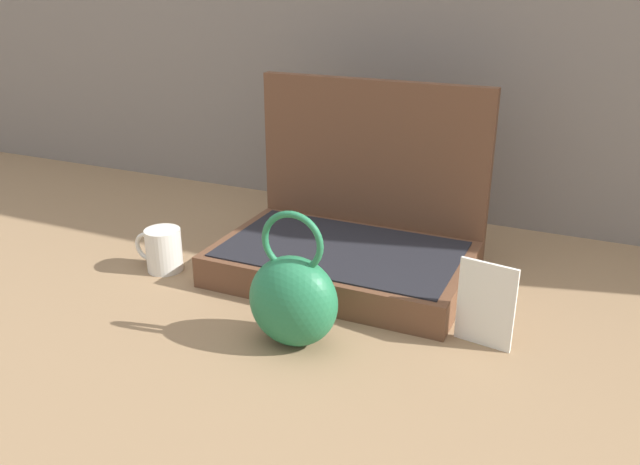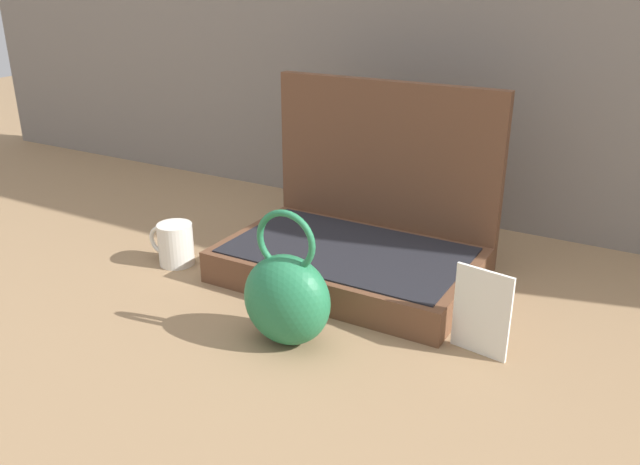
{
  "view_description": "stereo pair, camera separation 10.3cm",
  "coord_description": "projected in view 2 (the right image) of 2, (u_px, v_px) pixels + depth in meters",
  "views": [
    {
      "loc": [
        0.42,
        -0.99,
        0.59
      ],
      "look_at": [
        -0.01,
        -0.02,
        0.15
      ],
      "focal_mm": 36.54,
      "sensor_mm": 36.0,
      "label": 1
    },
    {
      "loc": [
        0.51,
        -0.94,
        0.59
      ],
      "look_at": [
        -0.01,
        -0.02,
        0.15
      ],
      "focal_mm": 36.54,
      "sensor_mm": 36.0,
      "label": 2
    }
  ],
  "objects": [
    {
      "name": "ground_plane",
      "position": [
        332.0,
        307.0,
        1.21
      ],
      "size": [
        6.0,
        6.0,
        0.0
      ],
      "primitive_type": "plane",
      "color": "#8C6D4C"
    },
    {
      "name": "open_suitcase",
      "position": [
        359.0,
        235.0,
        1.33
      ],
      "size": [
        0.5,
        0.33,
        0.38
      ],
      "color": "brown",
      "rests_on": "ground_plane"
    },
    {
      "name": "teal_pouch_handbag",
      "position": [
        287.0,
        297.0,
        1.07
      ],
      "size": [
        0.16,
        0.12,
        0.24
      ],
      "color": "#237247",
      "rests_on": "ground_plane"
    },
    {
      "name": "coffee_mug",
      "position": [
        175.0,
        244.0,
        1.38
      ],
      "size": [
        0.11,
        0.07,
        0.09
      ],
      "color": "silver",
      "rests_on": "ground_plane"
    },
    {
      "name": "info_card_left",
      "position": [
        482.0,
        312.0,
        1.04
      ],
      "size": [
        0.1,
        0.02,
        0.15
      ],
      "primitive_type": "cube",
      "rotation": [
        0.0,
        0.0,
        -0.15
      ],
      "color": "white",
      "rests_on": "ground_plane"
    }
  ]
}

